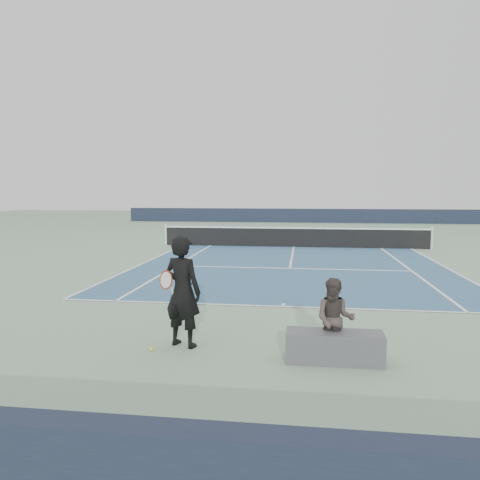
# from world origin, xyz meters

# --- Properties ---
(ground) EXTENTS (80.00, 80.00, 0.00)m
(ground) POSITION_xyz_m (0.00, 0.00, 0.00)
(ground) COLOR gray
(court_surface) EXTENTS (10.97, 23.77, 0.01)m
(court_surface) POSITION_xyz_m (0.00, 0.00, 0.01)
(court_surface) COLOR #345C7C
(court_surface) RESTS_ON ground
(tennis_net) EXTENTS (12.90, 0.10, 1.07)m
(tennis_net) POSITION_xyz_m (0.00, 0.00, 0.50)
(tennis_net) COLOR silver
(tennis_net) RESTS_ON ground
(windscreen_far) EXTENTS (30.00, 0.25, 1.20)m
(windscreen_far) POSITION_xyz_m (0.00, 17.88, 0.60)
(windscreen_far) COLOR black
(windscreen_far) RESTS_ON ground
(tennis_player) EXTENTS (0.89, 0.75, 1.95)m
(tennis_player) POSITION_xyz_m (-1.63, -14.88, 0.98)
(tennis_player) COLOR black
(tennis_player) RESTS_ON ground
(tennis_ball) EXTENTS (0.07, 0.07, 0.07)m
(tennis_ball) POSITION_xyz_m (-2.09, -15.22, 0.03)
(tennis_ball) COLOR yellow
(tennis_ball) RESTS_ON ground
(spectator_bench) EXTENTS (1.58, 0.69, 1.35)m
(spectator_bench) POSITION_xyz_m (0.96, -15.33, 0.49)
(spectator_bench) COLOR #4F4F53
(spectator_bench) RESTS_ON ground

